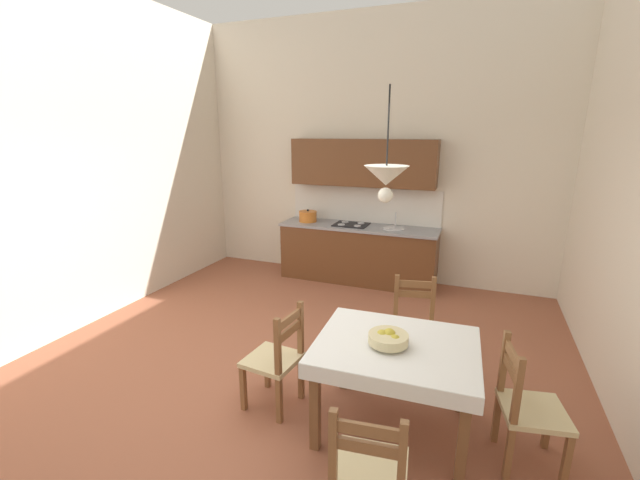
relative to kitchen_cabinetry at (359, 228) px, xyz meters
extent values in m
cube|color=#99563D|center=(0.10, -2.95, -0.91)|extent=(6.13, 7.04, 0.10)
cube|color=silver|center=(0.10, 0.33, 1.15)|extent=(6.13, 0.12, 4.02)
cube|color=silver|center=(-2.73, -2.95, 1.15)|extent=(0.12, 7.04, 4.02)
cube|color=brown|center=(0.01, -0.04, -0.43)|extent=(2.41, 0.60, 0.86)
cube|color=gray|center=(0.01, -0.05, 0.02)|extent=(2.44, 0.63, 0.04)
cube|color=silver|center=(0.01, 0.26, 0.32)|extent=(2.41, 0.01, 0.55)
cube|color=brown|center=(0.01, 0.09, 0.99)|extent=(2.22, 0.34, 0.70)
cube|color=black|center=(0.01, -0.31, -0.81)|extent=(2.37, 0.02, 0.09)
cylinder|color=silver|center=(0.55, -0.04, 0.04)|extent=(0.34, 0.34, 0.02)
cylinder|color=silver|center=(0.55, 0.10, 0.15)|extent=(0.02, 0.02, 0.22)
cube|color=black|center=(-0.12, -0.04, 0.05)|extent=(0.52, 0.42, 0.01)
cylinder|color=silver|center=(-0.25, -0.14, 0.06)|extent=(0.11, 0.11, 0.01)
cylinder|color=silver|center=(0.01, -0.14, 0.06)|extent=(0.11, 0.11, 0.01)
cylinder|color=silver|center=(-0.25, 0.06, 0.06)|extent=(0.11, 0.11, 0.01)
cylinder|color=silver|center=(0.01, 0.06, 0.06)|extent=(0.11, 0.11, 0.01)
cylinder|color=orange|center=(-0.84, -0.06, 0.12)|extent=(0.28, 0.28, 0.15)
cylinder|color=orange|center=(-0.84, -0.06, 0.20)|extent=(0.29, 0.29, 0.02)
sphere|color=black|center=(-0.84, -0.06, 0.23)|extent=(0.04, 0.04, 0.04)
cube|color=brown|center=(1.21, -3.18, -0.12)|extent=(1.19, 0.97, 0.02)
cube|color=brown|center=(0.72, -3.60, -0.49)|extent=(0.07, 0.07, 0.73)
cube|color=brown|center=(1.75, -3.55, -0.49)|extent=(0.07, 0.07, 0.73)
cube|color=brown|center=(0.68, -2.80, -0.49)|extent=(0.07, 0.07, 0.73)
cube|color=brown|center=(1.71, -2.75, -0.49)|extent=(0.07, 0.07, 0.73)
cube|color=white|center=(1.21, -3.18, -0.10)|extent=(1.25, 1.03, 0.00)
cube|color=white|center=(1.24, -3.66, -0.17)|extent=(1.21, 0.06, 0.12)
cube|color=white|center=(1.19, -2.69, -0.17)|extent=(1.21, 0.06, 0.12)
cube|color=white|center=(0.61, -3.20, -0.17)|extent=(0.05, 0.98, 0.12)
cube|color=white|center=(1.82, -3.15, -0.17)|extent=(0.05, 0.98, 0.12)
cube|color=#D1BC89|center=(1.26, -4.08, -0.43)|extent=(0.47, 0.47, 0.04)
cube|color=brown|center=(1.06, -3.93, -0.65)|extent=(0.05, 0.05, 0.41)
cube|color=brown|center=(1.28, -4.26, -0.01)|extent=(0.32, 0.06, 0.07)
cube|color=brown|center=(1.28, -4.26, -0.12)|extent=(0.32, 0.06, 0.07)
cube|color=#D1BC89|center=(2.19, -3.17, -0.43)|extent=(0.49, 0.49, 0.04)
cube|color=brown|center=(2.33, -2.96, -0.65)|extent=(0.05, 0.05, 0.41)
cube|color=brown|center=(2.40, -3.32, -0.65)|extent=(0.05, 0.05, 0.41)
cube|color=brown|center=(1.98, -3.03, -0.39)|extent=(0.05, 0.05, 0.93)
cube|color=brown|center=(2.05, -3.38, -0.39)|extent=(0.05, 0.05, 0.93)
cube|color=brown|center=(2.01, -3.21, -0.01)|extent=(0.08, 0.32, 0.07)
cube|color=brown|center=(2.01, -3.21, -0.12)|extent=(0.08, 0.32, 0.07)
cube|color=#D1BC89|center=(0.18, -3.25, -0.43)|extent=(0.46, 0.46, 0.04)
cube|color=brown|center=(-0.02, -3.41, -0.65)|extent=(0.05, 0.05, 0.41)
cube|color=brown|center=(0.02, -3.05, -0.65)|extent=(0.05, 0.05, 0.41)
cube|color=brown|center=(0.34, -3.45, -0.39)|extent=(0.05, 0.05, 0.93)
cube|color=brown|center=(0.38, -3.09, -0.39)|extent=(0.05, 0.05, 0.93)
cube|color=brown|center=(0.36, -3.27, -0.01)|extent=(0.06, 0.32, 0.07)
cube|color=brown|center=(0.36, -3.27, -0.12)|extent=(0.06, 0.32, 0.07)
cube|color=#D1BC89|center=(1.23, -2.28, -0.43)|extent=(0.50, 0.50, 0.04)
cube|color=brown|center=(1.44, -2.42, -0.65)|extent=(0.05, 0.05, 0.41)
cube|color=brown|center=(1.09, -2.49, -0.65)|extent=(0.05, 0.05, 0.41)
cube|color=brown|center=(1.37, -2.06, -0.39)|extent=(0.05, 0.05, 0.93)
cube|color=brown|center=(1.01, -2.14, -0.39)|extent=(0.05, 0.05, 0.93)
cube|color=brown|center=(1.19, -2.10, -0.01)|extent=(0.32, 0.09, 0.07)
cube|color=brown|center=(1.19, -2.10, -0.12)|extent=(0.32, 0.09, 0.07)
cylinder|color=beige|center=(1.16, -3.23, -0.09)|extent=(0.17, 0.17, 0.02)
cylinder|color=beige|center=(1.16, -3.23, -0.04)|extent=(0.30, 0.30, 0.07)
sphere|color=gold|center=(1.11, -3.22, -0.03)|extent=(0.09, 0.09, 0.09)
sphere|color=gold|center=(1.22, -3.25, -0.04)|extent=(0.08, 0.08, 0.08)
sphere|color=gold|center=(1.16, -3.20, -0.03)|extent=(0.10, 0.10, 0.10)
cylinder|color=black|center=(1.07, -3.11, 1.48)|extent=(0.01, 0.01, 0.57)
cone|color=silver|center=(1.07, -3.11, 1.16)|extent=(0.32, 0.32, 0.14)
sphere|color=white|center=(1.07, -3.11, 1.02)|extent=(0.11, 0.11, 0.11)
camera|label=1|loc=(1.69, -5.98, 1.46)|focal=22.90mm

